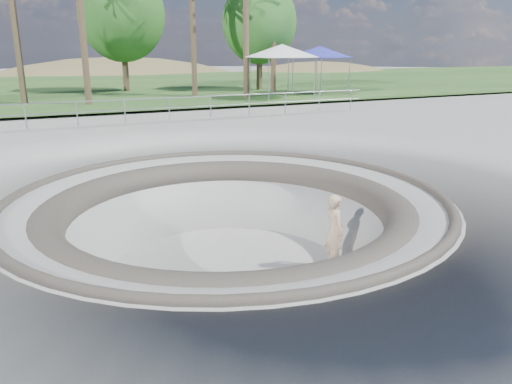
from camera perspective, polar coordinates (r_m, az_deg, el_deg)
ground at (r=11.67m, az=-3.35°, el=-0.59°), size 180.00×180.00×0.00m
skate_bowl at (r=12.32m, az=-3.21°, el=-8.76°), size 14.00×14.00×4.10m
grass_strip at (r=44.69m, az=-20.13°, el=11.19°), size 180.00×36.00×0.12m
distant_hills at (r=68.81m, az=-18.32°, el=6.69°), size 103.20×45.00×28.60m
safety_railing at (r=22.92m, az=-14.75°, el=8.97°), size 25.00×0.06×1.03m
skateboard at (r=12.57m, az=8.76°, el=-8.45°), size 0.80×0.48×0.08m
skater at (r=12.21m, az=8.95°, el=-4.44°), size 0.53×0.72×1.84m
canopy_white at (r=32.14m, az=2.98°, el=15.80°), size 6.49×6.49×3.28m
canopy_blue at (r=35.72m, az=7.26°, el=15.61°), size 6.03×6.03×3.19m
bushy_tree_mid at (r=38.70m, az=-15.12°, el=19.02°), size 6.10×5.54×8.79m
bushy_tree_right at (r=38.88m, az=0.40°, el=18.85°), size 5.59×5.08×8.06m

